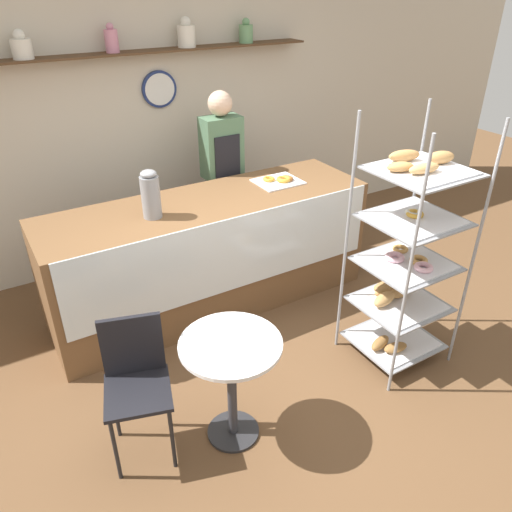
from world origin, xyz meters
TOP-DOWN VIEW (x-y plane):
  - ground_plane at (0.00, 0.00)m, footprint 14.00×14.00m
  - back_wall at (0.00, 2.39)m, footprint 10.00×0.30m
  - display_counter at (0.00, 1.18)m, footprint 2.76×0.81m
  - pastry_rack at (0.88, -0.17)m, footprint 0.65×0.62m
  - person_worker at (0.44, 1.76)m, footprint 0.36×0.23m
  - cafe_table at (-0.56, -0.23)m, footprint 0.61×0.61m
  - cafe_chair at (-1.07, 0.01)m, footprint 0.47×0.47m
  - coffee_carafe at (-0.49, 1.11)m, footprint 0.14×0.14m
  - donut_tray_counter at (0.73, 1.22)m, footprint 0.39×0.33m

SIDE VIEW (x-z plane):
  - ground_plane at x=0.00m, z-range 0.00..0.00m
  - display_counter at x=0.00m, z-range 0.00..0.99m
  - cafe_table at x=-0.56m, z-range 0.18..0.93m
  - cafe_chair at x=-1.07m, z-range 0.11..1.01m
  - pastry_rack at x=0.88m, z-range -0.10..1.77m
  - person_worker at x=0.44m, z-range 0.10..1.81m
  - donut_tray_counter at x=0.73m, z-range 0.99..1.03m
  - coffee_carafe at x=-0.49m, z-range 0.99..1.36m
  - back_wall at x=0.00m, z-range 0.01..2.71m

